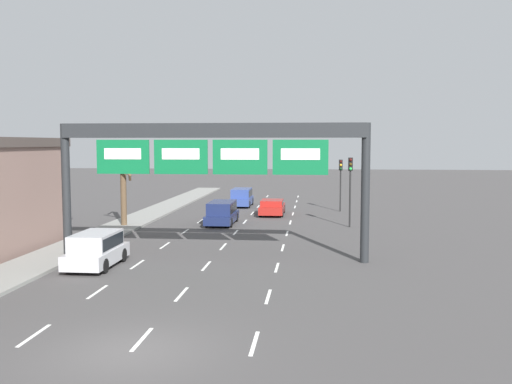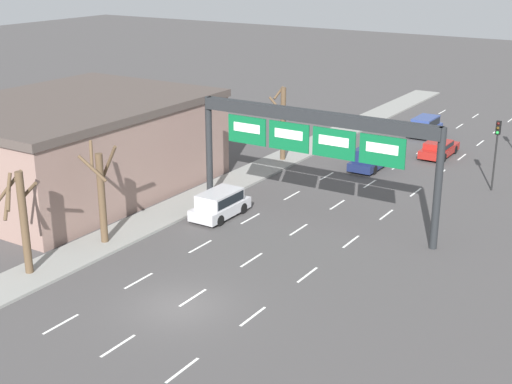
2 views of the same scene
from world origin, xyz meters
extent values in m
plane|color=#474444|center=(0.00, 0.00, 0.00)|extent=(220.00, 220.00, 0.00)
cube|color=gray|center=(-8.00, 0.00, 0.07)|extent=(2.80, 110.00, 0.15)
cube|color=white|center=(-3.30, -4.00, 0.01)|extent=(0.12, 2.00, 0.01)
cube|color=white|center=(-3.30, 1.00, 0.01)|extent=(0.12, 2.00, 0.01)
cube|color=white|center=(-3.30, 6.00, 0.01)|extent=(0.12, 2.00, 0.01)
cube|color=white|center=(-3.30, 11.00, 0.01)|extent=(0.12, 2.00, 0.01)
cube|color=white|center=(-3.30, 16.00, 0.01)|extent=(0.12, 2.00, 0.01)
cube|color=white|center=(-3.30, 21.00, 0.01)|extent=(0.12, 2.00, 0.01)
cube|color=white|center=(-3.30, 26.00, 0.01)|extent=(0.12, 2.00, 0.01)
cube|color=white|center=(-3.30, 31.00, 0.01)|extent=(0.12, 2.00, 0.01)
cube|color=white|center=(-3.30, 36.00, 0.01)|extent=(0.12, 2.00, 0.01)
cube|color=white|center=(-3.30, 41.00, 0.01)|extent=(0.12, 2.00, 0.01)
cube|color=white|center=(-3.30, 46.00, 0.01)|extent=(0.12, 2.00, 0.01)
cube|color=white|center=(0.00, -4.00, 0.01)|extent=(0.12, 2.00, 0.01)
cube|color=white|center=(0.00, 1.00, 0.01)|extent=(0.12, 2.00, 0.01)
cube|color=white|center=(0.00, 6.00, 0.01)|extent=(0.12, 2.00, 0.01)
cube|color=white|center=(0.00, 11.00, 0.01)|extent=(0.12, 2.00, 0.01)
cube|color=white|center=(0.00, 16.00, 0.01)|extent=(0.12, 2.00, 0.01)
cube|color=white|center=(0.00, 21.00, 0.01)|extent=(0.12, 2.00, 0.01)
cube|color=white|center=(0.00, 26.00, 0.01)|extent=(0.12, 2.00, 0.01)
cube|color=white|center=(0.00, 31.00, 0.01)|extent=(0.12, 2.00, 0.01)
cube|color=white|center=(0.00, 36.00, 0.01)|extent=(0.12, 2.00, 0.01)
cube|color=white|center=(0.00, 41.00, 0.01)|extent=(0.12, 2.00, 0.01)
cube|color=white|center=(0.00, 46.00, 0.01)|extent=(0.12, 2.00, 0.01)
cube|color=white|center=(3.30, -4.00, 0.01)|extent=(0.12, 2.00, 0.01)
cube|color=white|center=(3.30, 1.00, 0.01)|extent=(0.12, 2.00, 0.01)
cube|color=white|center=(3.30, 6.00, 0.01)|extent=(0.12, 2.00, 0.01)
cube|color=white|center=(3.30, 11.00, 0.01)|extent=(0.12, 2.00, 0.01)
cube|color=white|center=(3.30, 16.00, 0.01)|extent=(0.12, 2.00, 0.01)
cube|color=white|center=(3.30, 21.00, 0.01)|extent=(0.12, 2.00, 0.01)
cube|color=white|center=(3.30, 26.00, 0.01)|extent=(0.12, 2.00, 0.01)
cube|color=white|center=(3.30, 31.00, 0.01)|extent=(0.12, 2.00, 0.01)
cube|color=white|center=(3.30, 36.00, 0.01)|extent=(0.12, 2.00, 0.01)
cube|color=white|center=(3.30, 41.00, 0.01)|extent=(0.12, 2.00, 0.01)
cube|color=white|center=(3.30, 46.00, 0.01)|extent=(0.12, 2.00, 0.01)
cylinder|color=#232628|center=(-7.40, 12.56, 3.34)|extent=(0.42, 0.42, 6.67)
cylinder|color=#232628|center=(7.40, 12.56, 3.34)|extent=(0.42, 0.42, 6.67)
cube|color=#232628|center=(0.00, 12.56, 6.32)|extent=(14.80, 0.60, 0.70)
cube|color=#0C6033|center=(-4.32, 12.22, 5.05)|extent=(2.63, 0.08, 1.66)
cube|color=white|center=(-4.32, 12.18, 5.19)|extent=(1.84, 0.02, 0.53)
cube|color=#0C6033|center=(-1.44, 12.22, 5.05)|extent=(2.63, 0.08, 1.66)
cube|color=white|center=(-1.44, 12.18, 5.19)|extent=(1.84, 0.02, 0.53)
cube|color=#0C6033|center=(1.44, 12.22, 5.05)|extent=(2.63, 0.08, 1.66)
cube|color=white|center=(1.44, 12.18, 5.19)|extent=(1.84, 0.02, 0.53)
cube|color=#0C6033|center=(4.32, 12.22, 5.05)|extent=(2.63, 0.08, 1.66)
cube|color=white|center=(4.32, 12.18, 5.19)|extent=(1.84, 0.02, 0.53)
cube|color=gray|center=(-16.35, 9.52, 2.75)|extent=(13.10, 17.32, 5.51)
cube|color=#4C423D|center=(-16.35, 9.52, 5.76)|extent=(13.36, 17.66, 0.50)
cube|color=#B7B7BC|center=(-5.00, 10.29, 0.52)|extent=(1.79, 4.10, 0.65)
cube|color=#B7B7BC|center=(-5.00, 10.25, 1.23)|extent=(1.65, 2.87, 0.76)
cube|color=black|center=(-5.00, 10.25, 1.23)|extent=(1.68, 2.64, 0.55)
cylinder|color=black|center=(-5.81, 11.52, 0.33)|extent=(0.22, 0.66, 0.66)
cylinder|color=black|center=(-4.19, 11.52, 0.33)|extent=(0.22, 0.66, 0.66)
cylinder|color=black|center=(-5.81, 9.06, 0.33)|extent=(0.22, 0.66, 0.66)
cylinder|color=black|center=(-4.19, 9.06, 0.33)|extent=(0.22, 0.66, 0.66)
cube|color=navy|center=(-1.51, 36.01, 0.51)|extent=(1.76, 4.15, 0.62)
cube|color=navy|center=(-1.51, 35.96, 1.22)|extent=(1.62, 2.91, 0.80)
cube|color=black|center=(-1.51, 35.96, 1.22)|extent=(1.65, 2.67, 0.57)
cylinder|color=black|center=(-2.30, 37.25, 0.33)|extent=(0.22, 0.66, 0.66)
cylinder|color=black|center=(-0.72, 37.25, 0.33)|extent=(0.22, 0.66, 0.66)
cylinder|color=black|center=(-2.30, 34.76, 0.33)|extent=(0.22, 0.66, 0.66)
cylinder|color=black|center=(-0.72, 34.76, 0.33)|extent=(0.22, 0.66, 0.66)
cube|color=maroon|center=(1.68, 30.30, 0.49)|extent=(1.85, 4.46, 0.58)
cube|color=maroon|center=(1.68, 30.03, 1.00)|extent=(1.70, 2.32, 0.44)
cube|color=black|center=(1.68, 30.03, 1.00)|extent=(1.74, 2.13, 0.32)
cylinder|color=black|center=(0.85, 31.63, 0.33)|extent=(0.22, 0.66, 0.66)
cylinder|color=black|center=(2.52, 31.63, 0.33)|extent=(0.22, 0.66, 0.66)
cylinder|color=black|center=(0.85, 28.96, 0.33)|extent=(0.22, 0.66, 0.66)
cylinder|color=black|center=(2.52, 28.96, 0.33)|extent=(0.22, 0.66, 0.66)
cube|color=#19234C|center=(-1.46, 24.61, 0.49)|extent=(1.80, 4.78, 0.58)
cube|color=#19234C|center=(-1.46, 24.57, 1.20)|extent=(1.66, 3.35, 0.83)
cube|color=black|center=(-1.46, 24.57, 1.20)|extent=(1.70, 3.08, 0.60)
cylinder|color=black|center=(-2.27, 26.05, 0.33)|extent=(0.22, 0.66, 0.66)
cylinder|color=black|center=(-0.65, 26.05, 0.33)|extent=(0.22, 0.66, 0.66)
cylinder|color=black|center=(-2.27, 23.18, 0.33)|extent=(0.22, 0.66, 0.66)
cylinder|color=black|center=(-0.65, 23.18, 0.33)|extent=(0.22, 0.66, 0.66)
cylinder|color=black|center=(7.41, 24.11, 1.92)|extent=(0.12, 0.12, 3.84)
cube|color=black|center=(7.41, 24.11, 4.29)|extent=(0.30, 0.24, 0.90)
sphere|color=#3D0E0C|center=(7.41, 23.98, 4.59)|extent=(0.20, 0.20, 0.20)
sphere|color=#412F0C|center=(7.41, 23.98, 4.29)|extent=(0.20, 0.20, 0.20)
sphere|color=green|center=(7.41, 23.98, 3.99)|extent=(0.20, 0.20, 0.20)
cylinder|color=brown|center=(-7.89, 22.61, 2.89)|extent=(0.40, 0.40, 5.49)
cylinder|color=brown|center=(-8.36, 22.71, 5.16)|extent=(0.41, 1.08, 0.91)
cylinder|color=brown|center=(-7.86, 21.86, 4.24)|extent=(1.63, 0.25, 1.58)
cylinder|color=brown|center=(-7.49, 22.70, 3.70)|extent=(0.38, 0.98, 1.13)
cylinder|color=brown|center=(-7.92, 3.50, 2.64)|extent=(0.40, 0.40, 4.98)
cylinder|color=brown|center=(-7.82, 4.12, 4.51)|extent=(1.42, 0.39, 2.06)
cylinder|color=brown|center=(-8.19, 3.24, 5.06)|extent=(0.75, 0.78, 1.47)
cylinder|color=brown|center=(-7.72, 2.78, 4.52)|extent=(1.59, 0.60, 1.37)
cylinder|color=brown|center=(-8.29, -1.38, 2.75)|extent=(0.39, 0.39, 5.20)
cylinder|color=brown|center=(-8.27, -0.87, 4.31)|extent=(1.14, 0.22, 1.00)
cylinder|color=brown|center=(-9.19, -1.39, 4.37)|extent=(0.19, 1.91, 1.45)
cylinder|color=brown|center=(-8.70, -1.79, 4.06)|extent=(1.01, 1.02, 1.00)
cylinder|color=brown|center=(-8.84, -1.72, 4.11)|extent=(0.91, 1.33, 2.03)
camera|label=1|loc=(4.95, -14.78, 5.72)|focal=40.00mm
camera|label=2|loc=(18.33, -22.37, 15.25)|focal=50.00mm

